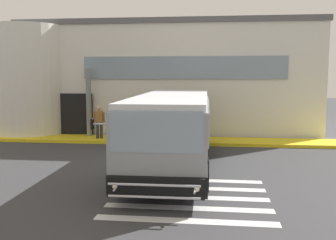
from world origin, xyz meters
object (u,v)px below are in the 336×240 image
(entry_support_column, at_px, (89,102))
(bus_main_foreground, at_px, (174,131))
(passenger_near_column, at_px, (99,121))
(passenger_at_curb_edge, at_px, (132,121))
(passenger_by_doorway, at_px, (120,119))

(entry_support_column, relative_size, bus_main_foreground, 0.34)
(passenger_near_column, bearing_deg, passenger_at_curb_edge, -5.22)
(bus_main_foreground, height_order, passenger_near_column, bus_main_foreground)
(passenger_near_column, bearing_deg, passenger_by_doorway, 19.74)
(bus_main_foreground, relative_size, passenger_at_curb_edge, 6.36)
(passenger_near_column, distance_m, passenger_at_curb_edge, 1.78)
(bus_main_foreground, xyz_separation_m, passenger_by_doorway, (-3.39, 5.31, -0.22))
(entry_support_column, relative_size, passenger_near_column, 2.15)
(bus_main_foreground, bearing_deg, passenger_at_curb_edge, 118.57)
(passenger_by_doorway, bearing_deg, passenger_near_column, -160.26)
(entry_support_column, distance_m, passenger_by_doorway, 2.03)
(entry_support_column, xyz_separation_m, passenger_near_column, (0.80, -0.82, -0.87))
(entry_support_column, distance_m, passenger_at_curb_edge, 2.88)
(passenger_at_curb_edge, bearing_deg, passenger_near_column, 174.78)
(passenger_by_doorway, bearing_deg, entry_support_column, 165.50)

